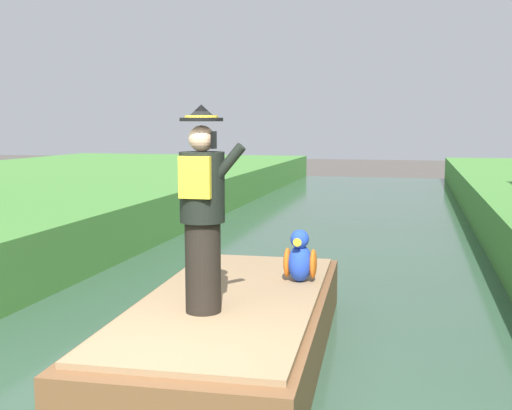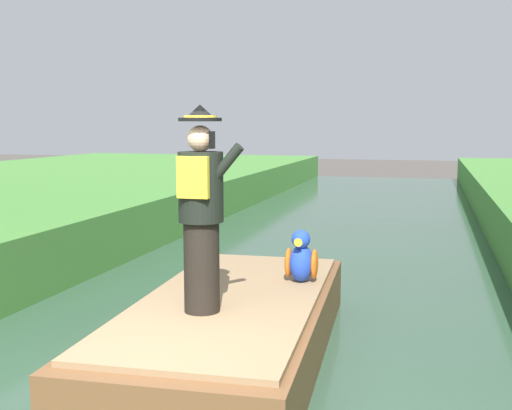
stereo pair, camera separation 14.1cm
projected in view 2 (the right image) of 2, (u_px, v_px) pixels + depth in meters
boat at (232, 326)px, 6.22m from camera, size 2.02×4.29×0.61m
person_pirate at (201, 210)px, 5.56m from camera, size 0.61×0.42×1.85m
parrot_plush at (301, 259)px, 6.73m from camera, size 0.36×0.35×0.57m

